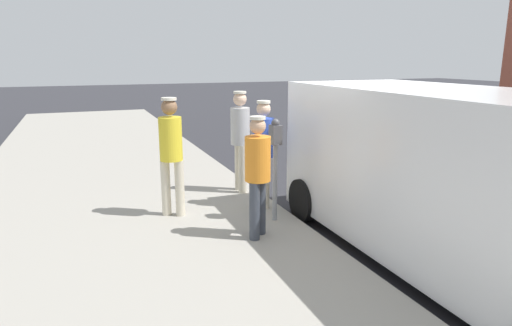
% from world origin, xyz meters
% --- Properties ---
extents(ground_plane, '(80.00, 80.00, 0.00)m').
position_xyz_m(ground_plane, '(0.00, 0.00, 0.00)').
color(ground_plane, '#2D2D33').
extents(sidewalk_slab, '(5.00, 32.00, 0.15)m').
position_xyz_m(sidewalk_slab, '(3.50, 0.00, 0.07)').
color(sidewalk_slab, '#9E998E').
rests_on(sidewalk_slab, ground).
extents(parking_meter_near, '(0.14, 0.18, 1.52)m').
position_xyz_m(parking_meter_near, '(1.35, -0.13, 1.18)').
color(parking_meter_near, gray).
rests_on(parking_meter_near, sidewalk_slab).
extents(pedestrian_in_gray, '(0.34, 0.36, 1.80)m').
position_xyz_m(pedestrian_in_gray, '(1.31, -1.72, 1.19)').
color(pedestrian_in_gray, beige).
rests_on(pedestrian_in_gray, sidewalk_slab).
extents(pedestrian_in_orange, '(0.34, 0.34, 1.64)m').
position_xyz_m(pedestrian_in_orange, '(1.82, 0.37, 1.08)').
color(pedestrian_in_orange, '#383D47').
rests_on(pedestrian_in_orange, sidewalk_slab).
extents(pedestrian_in_blue, '(0.34, 0.36, 1.72)m').
position_xyz_m(pedestrian_in_blue, '(1.25, -0.80, 1.14)').
color(pedestrian_in_blue, beige).
rests_on(pedestrian_in_blue, sidewalk_slab).
extents(pedestrian_in_yellow, '(0.34, 0.34, 1.80)m').
position_xyz_m(pedestrian_in_yellow, '(2.71, -0.90, 1.19)').
color(pedestrian_in_yellow, beige).
rests_on(pedestrian_in_yellow, sidewalk_slab).
extents(parked_van, '(2.18, 5.22, 2.15)m').
position_xyz_m(parked_van, '(-0.15, 1.77, 1.15)').
color(parked_van, white).
rests_on(parked_van, ground).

